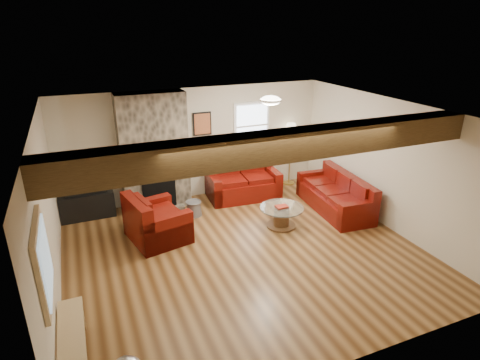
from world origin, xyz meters
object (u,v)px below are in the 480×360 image
(sofa_three, at_px, (335,193))
(tv_cabinet, at_px, (87,205))
(armchair_red, at_px, (157,217))
(coffee_table, at_px, (281,217))
(floor_lamp, at_px, (291,133))
(loveseat, at_px, (243,180))
(television, at_px, (84,182))

(sofa_three, bearing_deg, tv_cabinet, -103.85)
(sofa_three, bearing_deg, armchair_red, -88.42)
(armchair_red, xyz_separation_m, coffee_table, (2.35, -0.48, -0.23))
(tv_cabinet, relative_size, floor_lamp, 0.70)
(floor_lamp, bearing_deg, coffee_table, -122.93)
(loveseat, distance_m, armchair_red, 2.51)
(sofa_three, height_order, coffee_table, sofa_three)
(sofa_three, bearing_deg, television, -103.85)
(armchair_red, bearing_deg, tv_cabinet, 26.51)
(tv_cabinet, bearing_deg, television, 0.00)
(coffee_table, height_order, tv_cabinet, tv_cabinet)
(television, relative_size, floor_lamp, 0.54)
(coffee_table, distance_m, tv_cabinet, 4.01)
(armchair_red, bearing_deg, sofa_three, -105.33)
(floor_lamp, bearing_deg, sofa_three, -84.67)
(sofa_three, relative_size, tv_cabinet, 1.86)
(sofa_three, xyz_separation_m, floor_lamp, (-0.16, 1.70, 0.93))
(sofa_three, distance_m, armchair_red, 3.78)
(loveseat, height_order, television, television)
(tv_cabinet, xyz_separation_m, floor_lamp, (4.77, 0.02, 1.05))
(loveseat, height_order, tv_cabinet, loveseat)
(loveseat, height_order, armchair_red, armchair_red)
(armchair_red, relative_size, floor_lamp, 0.70)
(coffee_table, relative_size, television, 1.04)
(loveseat, bearing_deg, tv_cabinet, 179.54)
(loveseat, bearing_deg, television, 179.54)
(loveseat, xyz_separation_m, tv_cabinet, (-3.38, 0.30, -0.16))
(armchair_red, distance_m, floor_lamp, 4.00)
(coffee_table, distance_m, floor_lamp, 2.58)
(coffee_table, bearing_deg, floor_lamp, 57.07)
(tv_cabinet, height_order, television, television)
(sofa_three, height_order, tv_cabinet, sofa_three)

